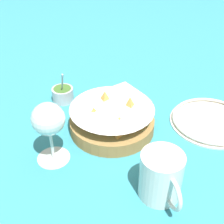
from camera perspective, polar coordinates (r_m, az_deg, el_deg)
The scene contains 7 objects.
ground_plane at distance 0.84m, azimuth -2.94°, elevation -2.67°, with size 4.00×4.00×0.00m, color teal.
food_basket at distance 0.81m, azimuth 0.04°, elevation -1.35°, with size 0.22×0.22×0.09m.
sauce_cup at distance 0.94m, azimuth -8.99°, elevation 3.30°, with size 0.07×0.06×0.11m.
wine_glass at distance 0.69m, azimuth -11.56°, elevation -1.67°, with size 0.08×0.08×0.15m.
beer_mug at distance 0.65m, azimuth 8.96°, elevation -11.73°, with size 0.13×0.09×0.10m.
side_plate at distance 0.89m, azimuth 17.63°, elevation -1.52°, with size 0.22×0.22×0.01m.
napkin at distance 0.98m, azimuth 2.84°, elevation 3.81°, with size 0.12×0.09×0.01m.
Camera 1 is at (0.64, -0.16, 0.52)m, focal length 50.00 mm.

